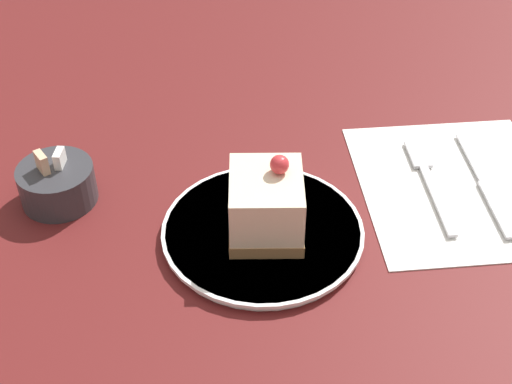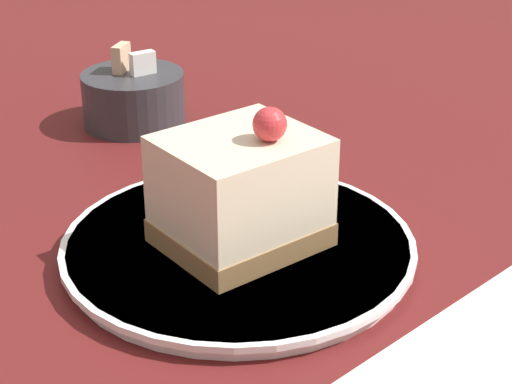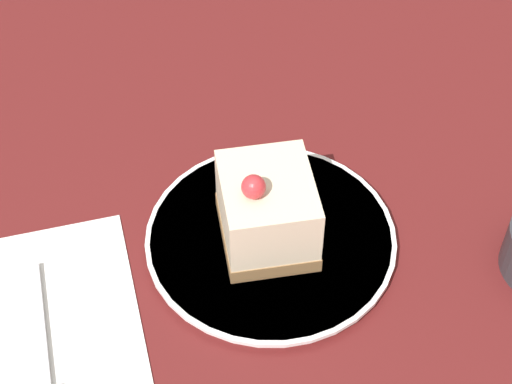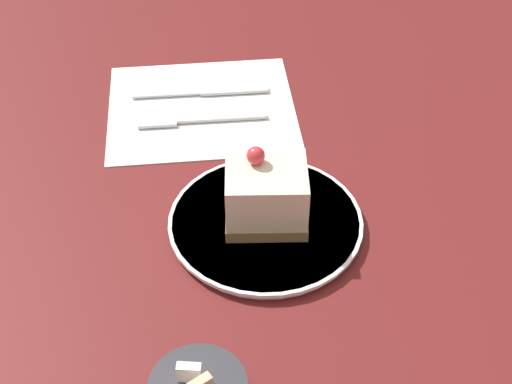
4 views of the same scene
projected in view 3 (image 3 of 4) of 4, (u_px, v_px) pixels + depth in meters
The scene contains 5 objects.
ground_plane at pixel (249, 235), 0.72m from camera, with size 4.00×4.00×0.00m, color #5B1919.
plate at pixel (271, 240), 0.71m from camera, with size 0.21×0.21×0.01m.
cake_slice at pixel (267, 210), 0.68m from camera, with size 0.10×0.10×0.09m.
napkin at pixel (2, 362), 0.64m from camera, with size 0.26×0.28×0.00m.
fork at pixel (43, 368), 0.64m from camera, with size 0.05×0.16×0.00m.
Camera 3 is at (0.21, 0.40, 0.57)m, focal length 60.00 mm.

